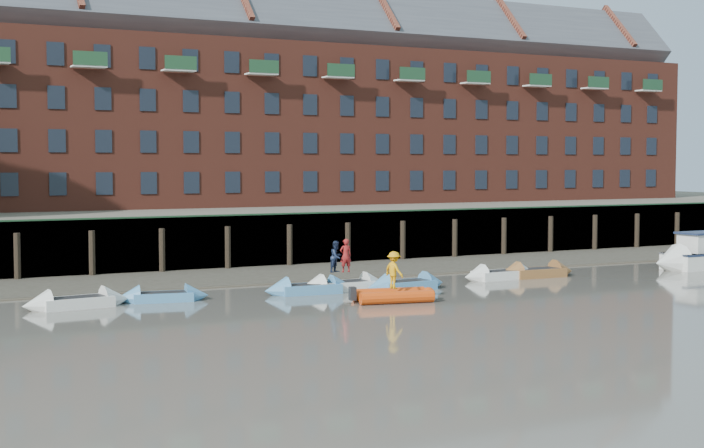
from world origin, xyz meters
TOP-DOWN VIEW (x-y plane):
  - ground at (0.00, 0.00)m, footprint 220.00×220.00m
  - foreshore at (0.00, 18.00)m, footprint 110.00×8.00m
  - mud_band at (0.00, 14.60)m, footprint 110.00×1.60m
  - river_wall at (-0.00, 22.38)m, footprint 110.00×1.23m
  - bank_terrace at (0.00, 36.00)m, footprint 110.00×28.00m
  - apartment_terrace at (-0.00, 36.99)m, footprint 80.60×15.56m
  - rowboat_0 at (-17.08, 10.30)m, footprint 4.90×1.93m
  - rowboat_1 at (-13.14, 10.53)m, footprint 4.36×1.90m
  - rowboat_2 at (-5.97, 9.92)m, footprint 4.71×1.66m
  - rowboat_3 at (-4.03, 10.09)m, footprint 4.79×1.40m
  - rowboat_4 at (-1.04, 9.04)m, footprint 4.73×1.76m
  - rowboat_5 at (5.79, 10.57)m, footprint 4.77×1.52m
  - rowboat_6 at (8.18, 10.47)m, footprint 4.95×1.56m
  - rib_tender at (-3.54, 5.62)m, footprint 3.92×2.39m
  - motor_launch at (19.04, 9.55)m, footprint 6.92×2.46m
  - person_rower_a at (-3.92, 10.09)m, footprint 0.63×0.44m
  - person_rower_b at (-4.37, 10.22)m, footprint 0.96×0.91m
  - person_rib_crew at (-3.66, 5.60)m, footprint 0.85×1.21m

SIDE VIEW (x-z plane):
  - ground at x=0.00m, z-range 0.00..0.00m
  - foreshore at x=0.00m, z-range -0.25..0.25m
  - mud_band at x=0.00m, z-range -0.05..0.05m
  - rowboat_1 at x=-13.14m, z-range -0.40..0.83m
  - rowboat_2 at x=-5.97m, z-range -0.43..0.91m
  - rowboat_4 at x=-1.04m, z-range -0.43..0.91m
  - rowboat_5 at x=5.79m, z-range -0.44..0.93m
  - rowboat_0 at x=-17.08m, z-range -0.45..0.94m
  - rowboat_3 at x=-4.03m, z-range -0.45..0.94m
  - rowboat_6 at x=8.18m, z-range -0.46..0.96m
  - rib_tender at x=-3.54m, z-range -0.04..0.62m
  - motor_launch at x=19.04m, z-range -0.69..2.13m
  - person_rib_crew at x=-3.66m, z-range 0.62..2.33m
  - river_wall at x=0.00m, z-range -0.06..3.24m
  - bank_terrace at x=0.00m, z-range 0.00..3.20m
  - person_rower_b at x=-4.37m, z-range 0.93..2.51m
  - person_rower_a at x=-3.92m, z-range 0.93..2.61m
  - apartment_terrace at x=0.00m, z-range 2.34..23.31m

